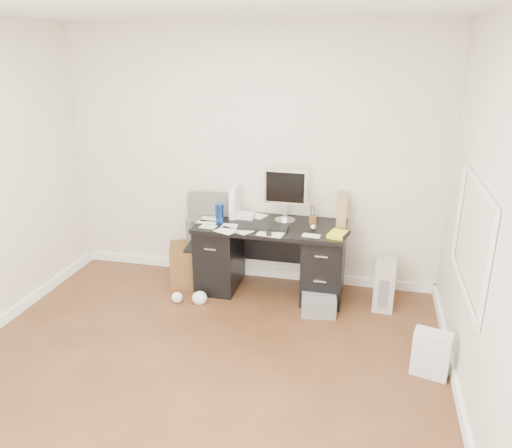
{
  "coord_description": "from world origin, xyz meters",
  "views": [
    {
      "loc": [
        1.23,
        -3.0,
        2.46
      ],
      "look_at": [
        0.25,
        1.2,
        0.91
      ],
      "focal_mm": 35.0,
      "sensor_mm": 36.0,
      "label": 1
    }
  ],
  "objects": [
    {
      "name": "ground",
      "position": [
        0.0,
        0.0,
        0.0
      ],
      "size": [
        4.0,
        4.0,
        0.0
      ],
      "primitive_type": "plane",
      "color": "#432715",
      "rests_on": "ground"
    },
    {
      "name": "room_shell",
      "position": [
        0.03,
        0.03,
        1.66
      ],
      "size": [
        4.02,
        4.02,
        2.71
      ],
      "color": "beige",
      "rests_on": "ground"
    },
    {
      "name": "desk",
      "position": [
        0.3,
        1.65,
        0.4
      ],
      "size": [
        1.5,
        0.7,
        0.75
      ],
      "color": "black",
      "rests_on": "ground"
    },
    {
      "name": "loose_papers",
      "position": [
        0.1,
        1.6,
        0.75
      ],
      "size": [
        1.1,
        0.6,
        0.0
      ],
      "primitive_type": null,
      "color": "white",
      "rests_on": "desk"
    },
    {
      "name": "lcd_monitor",
      "position": [
        0.42,
        1.77,
        1.03
      ],
      "size": [
        0.45,
        0.26,
        0.56
      ],
      "primitive_type": null,
      "rotation": [
        0.0,
        0.0,
        -0.02
      ],
      "color": "silver",
      "rests_on": "desk"
    },
    {
      "name": "keyboard",
      "position": [
        0.25,
        1.51,
        0.76
      ],
      "size": [
        0.51,
        0.2,
        0.03
      ],
      "primitive_type": "cube",
      "rotation": [
        0.0,
        0.0,
        0.07
      ],
      "color": "black",
      "rests_on": "desk"
    },
    {
      "name": "computer_mouse",
      "position": [
        0.74,
        1.57,
        0.78
      ],
      "size": [
        0.07,
        0.07,
        0.07
      ],
      "primitive_type": "sphere",
      "rotation": [
        0.0,
        0.0,
        0.04
      ],
      "color": "silver",
      "rests_on": "desk"
    },
    {
      "name": "travel_mug",
      "position": [
        -0.22,
        1.58,
        0.85
      ],
      "size": [
        0.1,
        0.1,
        0.2
      ],
      "primitive_type": "cylinder",
      "rotation": [
        0.0,
        0.0,
        -0.13
      ],
      "color": "navy",
      "rests_on": "desk"
    },
    {
      "name": "white_binder",
      "position": [
        -0.12,
        1.83,
        0.92
      ],
      "size": [
        0.14,
        0.29,
        0.33
      ],
      "primitive_type": "cube",
      "rotation": [
        0.0,
        0.0,
        0.02
      ],
      "color": "white",
      "rests_on": "desk"
    },
    {
      "name": "magazine_file",
      "position": [
        0.99,
        1.82,
        0.91
      ],
      "size": [
        0.15,
        0.27,
        0.31
      ],
      "primitive_type": "cube",
      "rotation": [
        0.0,
        0.0,
        0.05
      ],
      "color": "#956E48",
      "rests_on": "desk"
    },
    {
      "name": "pen_cup",
      "position": [
        0.71,
        1.77,
        0.85
      ],
      "size": [
        0.1,
        0.1,
        0.2
      ],
      "primitive_type": null,
      "rotation": [
        0.0,
        0.0,
        0.2
      ],
      "color": "brown",
      "rests_on": "desk"
    },
    {
      "name": "yellow_book",
      "position": [
        0.99,
        1.47,
        0.77
      ],
      "size": [
        0.21,
        0.24,
        0.04
      ],
      "primitive_type": "cube",
      "rotation": [
        0.0,
        0.0,
        -0.26
      ],
      "color": "#F6F91B",
      "rests_on": "desk"
    },
    {
      "name": "paper_remote",
      "position": [
        0.35,
        1.39,
        0.76
      ],
      "size": [
        0.28,
        0.23,
        0.02
      ],
      "primitive_type": null,
      "rotation": [
        0.0,
        0.0,
        -0.13
      ],
      "color": "white",
      "rests_on": "desk"
    },
    {
      "name": "office_chair",
      "position": [
        -0.39,
        1.67,
        0.49
      ],
      "size": [
        0.59,
        0.59,
        0.97
      ],
      "primitive_type": null,
      "rotation": [
        0.0,
        0.0,
        0.07
      ],
      "color": "#4C4F4C",
      "rests_on": "ground"
    },
    {
      "name": "pc_tower",
      "position": [
        1.46,
        1.64,
        0.22
      ],
      "size": [
        0.22,
        0.45,
        0.44
      ],
      "primitive_type": "cube",
      "rotation": [
        0.0,
        0.0,
        -0.05
      ],
      "color": "#A5A195",
      "rests_on": "ground"
    },
    {
      "name": "shopping_bag",
      "position": [
        1.81,
        0.54,
        0.19
      ],
      "size": [
        0.32,
        0.26,
        0.38
      ],
      "primitive_type": "cube",
      "rotation": [
        0.0,
        0.0,
        -0.26
      ],
      "color": "silver",
      "rests_on": "ground"
    },
    {
      "name": "wicker_basket",
      "position": [
        -0.57,
        1.63,
        0.22
      ],
      "size": [
        0.56,
        0.56,
        0.43
      ],
      "primitive_type": "cube",
      "rotation": [
        0.0,
        0.0,
        0.36
      ],
      "color": "#462D15",
      "rests_on": "ground"
    },
    {
      "name": "desk_printer",
      "position": [
        0.85,
        1.3,
        0.1
      ],
      "size": [
        0.36,
        0.31,
        0.19
      ],
      "primitive_type": "cube",
      "rotation": [
        0.0,
        0.0,
        0.13
      ],
      "color": "slate",
      "rests_on": "ground"
    }
  ]
}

